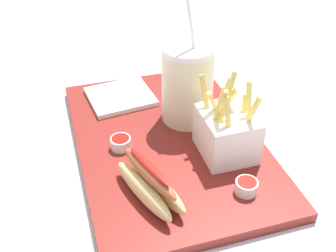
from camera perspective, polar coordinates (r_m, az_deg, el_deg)
ground_plane at (r=0.82m, az=0.00°, el=-3.37°), size 2.40×2.40×0.02m
food_tray at (r=0.81m, az=0.00°, el=-2.28°), size 0.49×0.34×0.02m
soda_cup at (r=0.82m, az=2.63°, el=5.74°), size 0.10×0.10×0.26m
fries_basket at (r=0.75m, az=7.93°, el=-0.84°), size 0.11×0.09×0.16m
hot_dog_1 at (r=0.67m, az=-2.46°, el=-7.74°), size 0.16×0.10×0.07m
ketchup_cup_1 at (r=0.84m, az=8.77°, el=0.59°), size 0.04×0.04×0.02m
ketchup_cup_2 at (r=0.70m, az=10.49°, el=-7.95°), size 0.04×0.04×0.02m
ketchup_cup_3 at (r=0.78m, az=-6.37°, el=-2.19°), size 0.04×0.04×0.02m
napkin_stack at (r=0.92m, az=-6.40°, el=3.95°), size 0.13×0.14×0.01m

